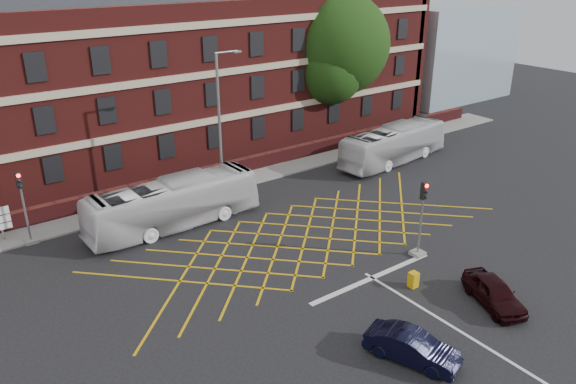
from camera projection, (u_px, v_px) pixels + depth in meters
ground at (328, 251)px, 30.98m from camera, size 120.00×120.00×0.00m
victorian_building at (154, 54)px, 44.36m from camera, size 51.00×12.17×20.40m
boundary_wall at (212, 173)px, 40.40m from camera, size 56.00×0.50×1.10m
far_pavement at (219, 184)px, 39.85m from camera, size 60.00×3.00×0.12m
glass_block at (440, 51)px, 63.11m from camera, size 14.00×10.00×10.00m
box_junction_hatching at (306, 237)px, 32.46m from camera, size 8.22×8.22×0.02m
stop_line at (372, 278)px, 28.38m from camera, size 8.00×0.30×0.02m
centre_line at (481, 344)px, 23.56m from camera, size 0.15×14.00×0.02m
bus_left at (173, 204)px, 33.22m from camera, size 10.67×2.71×2.96m
bus_right at (394, 144)px, 43.65m from camera, size 10.57×3.53×2.89m
car_navy at (412, 347)px, 22.42m from camera, size 2.59×4.03×1.25m
car_maroon at (494, 292)px, 26.02m from camera, size 2.81×4.05×1.28m
deciduous_tree at (338, 51)px, 48.96m from camera, size 8.99×8.99×12.38m
traffic_light_near at (420, 226)px, 29.86m from camera, size 0.70×0.70×4.27m
traffic_light_far at (26, 214)px, 31.18m from camera, size 0.70×0.70×4.27m
street_lamp at (222, 150)px, 36.36m from camera, size 2.25×1.00×9.65m
direction_signs at (0, 220)px, 31.42m from camera, size 1.10×0.16×2.20m
utility_cabinet at (413, 280)px, 27.49m from camera, size 0.43×0.40×0.80m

